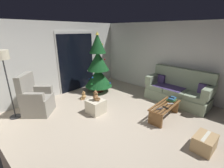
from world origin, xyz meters
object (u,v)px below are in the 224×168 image
cell_phone (172,97)px  christmas_tree (98,67)px  floor_lamp (3,62)px  remote_graphite (159,109)px  teddy_bear_chestnut (96,96)px  cardboard_box_taped_mid_floor (204,143)px  coffee_table (165,109)px  armchair (36,100)px  remote_black (166,108)px  book_stack (172,99)px  couch (178,90)px  teddy_bear_honey_by_tree (84,96)px  remote_silver (171,104)px  ottoman (96,106)px

cell_phone → christmas_tree: (-0.20, 2.72, 0.48)m
cell_phone → floor_lamp: (-3.02, 2.98, 1.02)m
remote_graphite → cell_phone: (0.68, -0.01, 0.09)m
christmas_tree → teddy_bear_chestnut: (-1.17, -1.16, -0.46)m
cell_phone → cardboard_box_taped_mid_floor: (-0.93, -1.08, -0.33)m
coffee_table → christmas_tree: bearing=86.9°
armchair → remote_black: bearing=-55.0°
book_stack → floor_lamp: floor_lamp is taller
couch → cell_phone: size_ratio=13.76×
couch → teddy_bear_honey_by_tree: size_ratio=6.95×
remote_black → teddy_bear_honey_by_tree: remote_black is taller
armchair → teddy_bear_chestnut: (1.13, -1.21, 0.10)m
cell_phone → floor_lamp: floor_lamp is taller
armchair → remote_silver: bearing=-51.2°
couch → cell_phone: bearing=-170.1°
couch → teddy_bear_honey_by_tree: couch is taller
book_stack → coffee_table: bearing=175.4°
armchair → book_stack: bearing=-47.9°
remote_silver → cardboard_box_taped_mid_floor: size_ratio=0.31×
remote_graphite → remote_black: bearing=90.3°
remote_silver → cell_phone: size_ratio=1.08×
remote_graphite → floor_lamp: 3.94m
remote_black → cell_phone: (0.51, 0.07, 0.09)m
armchair → ottoman: size_ratio=2.57×
remote_silver → book_stack: (0.23, 0.06, 0.03)m
ottoman → cardboard_box_taped_mid_floor: ottoman is taller
coffee_table → cardboard_box_taped_mid_floor: size_ratio=2.19×
remote_black → cell_phone: size_ratio=1.08×
remote_graphite → ottoman: (-0.70, 1.55, -0.21)m
remote_black → teddy_bear_honey_by_tree: (-0.53, 2.63, -0.28)m
coffee_table → remote_black: remote_black is taller
cell_phone → christmas_tree: bearing=90.2°
book_stack → remote_black: bearing=-173.5°
book_stack → teddy_bear_honey_by_tree: (-1.06, 2.57, -0.31)m
christmas_tree → teddy_bear_honey_by_tree: bearing=-169.4°
couch → armchair: size_ratio=1.75×
remote_silver → teddy_bear_chestnut: teddy_bear_chestnut is taller
couch → book_stack: size_ratio=7.10×
remote_black → christmas_tree: christmas_tree is taller
christmas_tree → couch: bearing=-67.5°
teddy_bear_chestnut → couch: bearing=-32.2°
ottoman → teddy_bear_honey_by_tree: 1.05m
book_stack → christmas_tree: 2.79m
christmas_tree → ottoman: size_ratio=4.97×
book_stack → cell_phone: 0.05m
remote_graphite → cardboard_box_taped_mid_floor: size_ratio=0.31×
cardboard_box_taped_mid_floor → christmas_tree: bearing=79.2°
cell_phone → cardboard_box_taped_mid_floor: 1.46m
remote_graphite → teddy_bear_chestnut: 1.70m
cardboard_box_taped_mid_floor → coffee_table: bearing=62.1°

